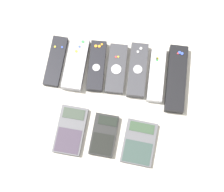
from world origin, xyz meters
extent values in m
plane|color=beige|center=(0.00, 0.00, 0.00)|extent=(3.00, 3.00, 0.00)
cube|color=black|center=(-0.18, 0.12, 0.01)|extent=(0.05, 0.16, 0.02)
cylinder|color=blue|center=(-0.17, 0.16, 0.02)|extent=(0.01, 0.01, 0.00)
cylinder|color=yellow|center=(-0.19, 0.16, 0.02)|extent=(0.01, 0.01, 0.00)
cube|color=gray|center=(-0.12, 0.12, 0.01)|extent=(0.06, 0.16, 0.03)
cylinder|color=blue|center=(-0.12, 0.17, 0.03)|extent=(0.01, 0.01, 0.00)
cylinder|color=green|center=(-0.11, 0.18, 0.03)|extent=(0.01, 0.01, 0.00)
cylinder|color=yellow|center=(-0.13, 0.15, 0.03)|extent=(0.01, 0.01, 0.00)
cube|color=black|center=(-0.06, 0.12, 0.01)|extent=(0.06, 0.16, 0.02)
cylinder|color=#99999E|center=(-0.06, 0.11, 0.02)|extent=(0.02, 0.02, 0.00)
cylinder|color=orange|center=(-0.07, 0.18, 0.02)|extent=(0.01, 0.01, 0.00)
cylinder|color=orange|center=(-0.06, 0.18, 0.02)|extent=(0.01, 0.01, 0.00)
cylinder|color=orange|center=(-0.05, 0.19, 0.02)|extent=(0.01, 0.01, 0.00)
cube|color=#333338|center=(0.00, 0.12, 0.01)|extent=(0.06, 0.16, 0.02)
cylinder|color=silver|center=(0.00, 0.12, 0.02)|extent=(0.03, 0.03, 0.00)
cylinder|color=red|center=(-0.01, 0.15, 0.02)|extent=(0.01, 0.01, 0.00)
cylinder|color=yellow|center=(0.00, 0.16, 0.02)|extent=(0.01, 0.01, 0.00)
cube|color=#333338|center=(0.06, 0.12, 0.01)|extent=(0.06, 0.17, 0.03)
cylinder|color=#99999E|center=(0.06, 0.12, 0.03)|extent=(0.03, 0.03, 0.00)
cylinder|color=silver|center=(0.06, 0.19, 0.03)|extent=(0.01, 0.01, 0.00)
cylinder|color=silver|center=(0.06, 0.18, 0.03)|extent=(0.01, 0.01, 0.00)
cube|color=#B7B7BC|center=(0.12, 0.12, 0.01)|extent=(0.05, 0.17, 0.02)
cylinder|color=yellow|center=(0.12, 0.17, 0.02)|extent=(0.01, 0.01, 0.00)
cylinder|color=silver|center=(0.11, 0.17, 0.02)|extent=(0.01, 0.01, 0.00)
cylinder|color=green|center=(0.12, 0.16, 0.02)|extent=(0.01, 0.01, 0.00)
cube|color=black|center=(0.18, 0.12, 0.01)|extent=(0.06, 0.21, 0.02)
cylinder|color=red|center=(0.17, 0.19, 0.03)|extent=(0.01, 0.01, 0.00)
cylinder|color=blue|center=(0.19, 0.19, 0.03)|extent=(0.01, 0.01, 0.00)
cylinder|color=blue|center=(0.18, 0.19, 0.03)|extent=(0.01, 0.01, 0.00)
cube|color=#4C4C51|center=(-0.10, -0.08, 0.01)|extent=(0.08, 0.14, 0.01)
cube|color=#333D33|center=(-0.10, -0.04, 0.02)|extent=(0.06, 0.03, 0.00)
cube|color=#372D3C|center=(-0.10, -0.12, 0.01)|extent=(0.07, 0.07, 0.00)
cube|color=black|center=(-0.01, -0.08, 0.01)|extent=(0.07, 0.12, 0.02)
cube|color=black|center=(0.00, -0.04, 0.02)|extent=(0.06, 0.03, 0.00)
cube|color=black|center=(-0.01, -0.11, 0.02)|extent=(0.06, 0.06, 0.00)
cube|color=#4C4C51|center=(0.10, -0.09, 0.01)|extent=(0.09, 0.13, 0.01)
cube|color=#2D422D|center=(0.10, -0.05, 0.01)|extent=(0.07, 0.03, 0.00)
cube|color=#2B3C37|center=(0.09, -0.12, 0.01)|extent=(0.08, 0.07, 0.00)
camera|label=1|loc=(0.05, -0.27, 1.06)|focal=60.00mm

